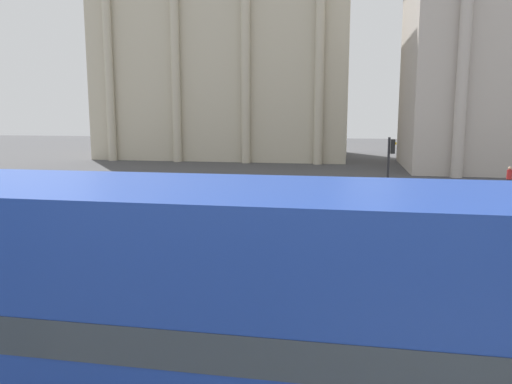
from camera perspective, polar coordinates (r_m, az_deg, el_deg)
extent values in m
cube|color=#2D3842|center=(6.75, -10.20, -12.36)|extent=(10.43, 2.51, 0.45)
cube|color=navy|center=(6.48, -10.42, -5.02)|extent=(10.65, 2.48, 1.33)
cube|color=beige|center=(60.31, -3.07, 14.64)|extent=(27.50, 15.88, 21.97)
cylinder|color=beige|center=(56.03, -16.46, 13.03)|extent=(0.90, 0.90, 18.68)
cylinder|color=beige|center=(53.17, -9.19, 13.51)|extent=(0.90, 0.90, 18.68)
cylinder|color=beige|center=(51.21, -1.20, 13.79)|extent=(0.90, 0.90, 18.68)
cylinder|color=beige|center=(50.25, 7.27, 13.82)|extent=(0.90, 0.90, 18.68)
cylinder|color=#BCB2A8|center=(42.56, 22.47, 11.22)|extent=(0.90, 0.90, 14.41)
cylinder|color=black|center=(12.11, 12.93, -7.36)|extent=(0.12, 0.12, 3.44)
cube|color=black|center=(11.83, 14.02, -1.45)|extent=(0.20, 0.24, 0.70)
sphere|color=red|center=(11.81, 14.58, -0.75)|extent=(0.14, 0.14, 0.14)
cylinder|color=black|center=(25.49, 14.83, 1.67)|extent=(0.12, 0.12, 3.91)
cube|color=black|center=(25.36, 15.37, 5.04)|extent=(0.20, 0.24, 0.70)
sphere|color=gold|center=(25.36, 15.63, 5.37)|extent=(0.14, 0.14, 0.14)
cylinder|color=black|center=(23.07, 24.55, -3.78)|extent=(0.60, 0.18, 0.60)
cylinder|color=black|center=(21.43, 25.67, -4.80)|extent=(0.60, 0.18, 0.60)
cylinder|color=#282B33|center=(14.29, 21.76, -10.66)|extent=(0.14, 0.14, 0.87)
cylinder|color=#282B33|center=(14.33, 22.47, -10.65)|extent=(0.14, 0.14, 0.87)
cylinder|color=silver|center=(14.08, 22.30, -7.67)|extent=(0.32, 0.32, 0.69)
sphere|color=tan|center=(13.96, 22.42, -5.86)|extent=(0.23, 0.23, 0.23)
cylinder|color=#282B33|center=(23.47, 26.34, -3.43)|extent=(0.14, 0.14, 0.81)
cylinder|color=#282B33|center=(23.52, 26.76, -3.44)|extent=(0.14, 0.14, 0.81)
cylinder|color=slate|center=(23.36, 26.68, -1.69)|extent=(0.32, 0.32, 0.64)
sphere|color=tan|center=(23.29, 26.75, -0.65)|extent=(0.22, 0.22, 0.22)
cylinder|color=#282B33|center=(20.01, 3.48, -4.54)|extent=(0.14, 0.14, 0.80)
cylinder|color=#282B33|center=(19.99, 3.99, -4.55)|extent=(0.14, 0.14, 0.80)
cylinder|color=yellow|center=(19.84, 3.75, -2.53)|extent=(0.32, 0.32, 0.64)
sphere|color=tan|center=(19.76, 3.77, -1.32)|extent=(0.22, 0.22, 0.22)
cylinder|color=#282B33|center=(36.68, 26.76, 0.71)|extent=(0.14, 0.14, 0.79)
cylinder|color=#282B33|center=(36.74, 27.03, 0.70)|extent=(0.14, 0.14, 0.79)
cylinder|color=#B22323|center=(36.63, 26.97, 1.80)|extent=(0.32, 0.32, 0.62)
sphere|color=tan|center=(36.58, 27.02, 2.44)|extent=(0.21, 0.21, 0.21)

